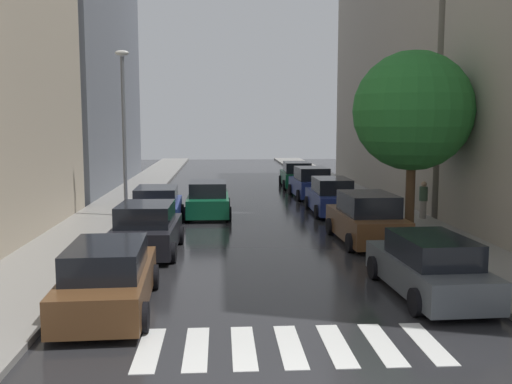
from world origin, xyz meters
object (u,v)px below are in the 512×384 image
(parked_car_left_nearest, at_px, (108,279))
(car_midroad, at_px, (208,200))
(pedestrian_foreground, at_px, (423,199))
(parked_car_right_nearest, at_px, (429,267))
(parked_car_right_fourth, at_px, (311,184))
(parked_car_right_fifth, at_px, (296,175))
(parked_car_right_third, at_px, (331,197))
(parked_car_left_third, at_px, (157,207))
(lamp_post_left, at_px, (124,122))
(street_tree_right, at_px, (413,111))
(parked_car_left_second, at_px, (147,230))
(parked_car_right_second, at_px, (366,220))

(parked_car_left_nearest, height_order, car_midroad, car_midroad)
(car_midroad, relative_size, pedestrian_foreground, 2.72)
(parked_car_right_nearest, height_order, car_midroad, car_midroad)
(parked_car_right_fourth, distance_m, car_midroad, 8.43)
(parked_car_right_fifth, height_order, pedestrian_foreground, pedestrian_foreground)
(car_midroad, bearing_deg, pedestrian_foreground, -102.68)
(parked_car_right_nearest, relative_size, parked_car_right_third, 1.04)
(parked_car_left_nearest, bearing_deg, parked_car_right_third, -32.00)
(parked_car_left_third, height_order, lamp_post_left, lamp_post_left)
(parked_car_left_third, bearing_deg, street_tree_right, -105.75)
(pedestrian_foreground, distance_m, lamp_post_left, 13.53)
(parked_car_left_third, relative_size, parked_car_right_fifth, 0.96)
(lamp_post_left, bearing_deg, parked_car_left_nearest, -82.67)
(pedestrian_foreground, bearing_deg, parked_car_left_third, 155.91)
(pedestrian_foreground, bearing_deg, lamp_post_left, 148.78)
(parked_car_right_fourth, height_order, street_tree_right, street_tree_right)
(parked_car_right_fifth, xyz_separation_m, lamp_post_left, (-9.30, -12.17, 3.52))
(parked_car_left_second, relative_size, parked_car_right_fourth, 0.96)
(parked_car_right_third, bearing_deg, parked_car_left_nearest, 150.57)
(parked_car_right_fourth, height_order, lamp_post_left, lamp_post_left)
(parked_car_left_second, xyz_separation_m, street_tree_right, (9.75, 2.84, 3.94))
(lamp_post_left, bearing_deg, street_tree_right, -19.96)
(parked_car_left_third, distance_m, street_tree_right, 11.05)
(parked_car_left_third, xyz_separation_m, parked_car_right_second, (7.89, -4.16, 0.08))
(parked_car_right_third, bearing_deg, street_tree_right, -157.08)
(car_midroad, distance_m, street_tree_right, 9.99)
(parked_car_right_fourth, relative_size, pedestrian_foreground, 2.71)
(lamp_post_left, bearing_deg, parked_car_right_second, -31.44)
(parked_car_right_fifth, bearing_deg, parked_car_right_third, -177.90)
(street_tree_right, bearing_deg, parked_car_left_third, 165.56)
(car_midroad, xyz_separation_m, street_tree_right, (7.89, -4.68, 3.96))
(parked_car_left_second, relative_size, lamp_post_left, 0.58)
(car_midroad, bearing_deg, street_tree_right, -120.97)
(parked_car_left_nearest, relative_size, pedestrian_foreground, 3.00)
(parked_car_right_fifth, height_order, lamp_post_left, lamp_post_left)
(lamp_post_left, bearing_deg, car_midroad, 7.54)
(parked_car_left_nearest, distance_m, car_midroad, 13.49)
(parked_car_left_third, height_order, parked_car_right_third, parked_car_right_third)
(street_tree_right, bearing_deg, parked_car_right_nearest, -105.15)
(parked_car_right_nearest, relative_size, car_midroad, 1.08)
(parked_car_left_second, bearing_deg, parked_car_left_third, 3.77)
(parked_car_right_nearest, height_order, parked_car_right_second, parked_car_right_second)
(pedestrian_foreground, bearing_deg, parked_car_right_second, -154.74)
(parked_car_right_fifth, bearing_deg, parked_car_right_nearest, -178.39)
(parked_car_left_nearest, height_order, parked_car_left_third, parked_car_left_third)
(parked_car_right_third, bearing_deg, parked_car_right_fifth, 0.88)
(parked_car_left_nearest, distance_m, parked_car_left_third, 11.23)
(parked_car_left_nearest, height_order, parked_car_right_fifth, parked_car_right_fifth)
(car_midroad, bearing_deg, parked_car_left_second, 165.83)
(parked_car_right_fourth, xyz_separation_m, lamp_post_left, (-9.41, -6.66, 3.50))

